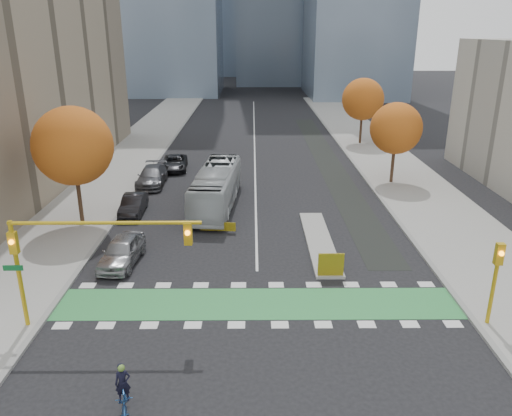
{
  "coord_description": "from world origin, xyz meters",
  "views": [
    {
      "loc": [
        -0.24,
        -20.16,
        12.8
      ],
      "look_at": [
        -0.04,
        7.18,
        3.0
      ],
      "focal_mm": 35.0,
      "sensor_mm": 36.0,
      "label": 1
    }
  ],
  "objects_px": {
    "tree_east_near": "(396,128)",
    "parked_car_c": "(152,176)",
    "hazard_board": "(331,265)",
    "parked_car_b": "(133,205)",
    "cyclist": "(124,395)",
    "parked_car_a": "(122,251)",
    "traffic_signal_east": "(496,272)",
    "bus": "(216,187)",
    "tree_west": "(73,146)",
    "parked_car_d": "(175,163)",
    "tree_east_far": "(363,99)",
    "traffic_signal_west": "(74,246)"
  },
  "relations": [
    {
      "from": "tree_east_near",
      "to": "parked_car_a",
      "type": "relative_size",
      "value": 1.53
    },
    {
      "from": "tree_east_far",
      "to": "bus",
      "type": "xyz_separation_m",
      "value": [
        -15.5,
        -22.05,
        -3.71
      ]
    },
    {
      "from": "traffic_signal_east",
      "to": "bus",
      "type": "bearing_deg",
      "value": 129.35
    },
    {
      "from": "traffic_signal_west",
      "to": "parked_car_a",
      "type": "bearing_deg",
      "value": 88.77
    },
    {
      "from": "parked_car_b",
      "to": "parked_car_c",
      "type": "height_order",
      "value": "parked_car_c"
    },
    {
      "from": "cyclist",
      "to": "bus",
      "type": "xyz_separation_m",
      "value": [
        1.79,
        21.77,
        0.89
      ]
    },
    {
      "from": "cyclist",
      "to": "parked_car_d",
      "type": "bearing_deg",
      "value": 80.42
    },
    {
      "from": "parked_car_b",
      "to": "bus",
      "type": "bearing_deg",
      "value": 13.11
    },
    {
      "from": "traffic_signal_east",
      "to": "bus",
      "type": "height_order",
      "value": "traffic_signal_east"
    },
    {
      "from": "tree_west",
      "to": "traffic_signal_west",
      "type": "bearing_deg",
      "value": -71.98
    },
    {
      "from": "hazard_board",
      "to": "bus",
      "type": "distance_m",
      "value": 13.7
    },
    {
      "from": "tree_east_near",
      "to": "parked_car_c",
      "type": "xyz_separation_m",
      "value": [
        -21.0,
        -0.38,
        -4.07
      ]
    },
    {
      "from": "hazard_board",
      "to": "parked_car_c",
      "type": "distance_m",
      "value": 21.73
    },
    {
      "from": "tree_east_near",
      "to": "parked_car_d",
      "type": "bearing_deg",
      "value": 166.84
    },
    {
      "from": "parked_car_b",
      "to": "parked_car_d",
      "type": "distance_m",
      "value": 12.27
    },
    {
      "from": "tree_west",
      "to": "parked_car_c",
      "type": "height_order",
      "value": "tree_west"
    },
    {
      "from": "bus",
      "to": "parked_car_a",
      "type": "xyz_separation_m",
      "value": [
        -4.79,
        -9.88,
        -0.75
      ]
    },
    {
      "from": "parked_car_c",
      "to": "hazard_board",
      "type": "bearing_deg",
      "value": -54.27
    },
    {
      "from": "bus",
      "to": "parked_car_a",
      "type": "relative_size",
      "value": 2.38
    },
    {
      "from": "tree_east_near",
      "to": "cyclist",
      "type": "xyz_separation_m",
      "value": [
        -16.79,
        -27.82,
        -4.22
      ]
    },
    {
      "from": "tree_east_far",
      "to": "bus",
      "type": "distance_m",
      "value": 27.2
    },
    {
      "from": "tree_west",
      "to": "bus",
      "type": "distance_m",
      "value": 10.64
    },
    {
      "from": "tree_east_near",
      "to": "tree_east_far",
      "type": "height_order",
      "value": "tree_east_far"
    },
    {
      "from": "hazard_board",
      "to": "cyclist",
      "type": "height_order",
      "value": "cyclist"
    },
    {
      "from": "tree_east_near",
      "to": "tree_east_far",
      "type": "xyz_separation_m",
      "value": [
        0.5,
        16.0,
        0.38
      ]
    },
    {
      "from": "hazard_board",
      "to": "bus",
      "type": "bearing_deg",
      "value": 120.77
    },
    {
      "from": "hazard_board",
      "to": "parked_car_c",
      "type": "bearing_deg",
      "value": 126.74
    },
    {
      "from": "tree_east_near",
      "to": "parked_car_c",
      "type": "distance_m",
      "value": 21.39
    },
    {
      "from": "tree_east_far",
      "to": "parked_car_a",
      "type": "xyz_separation_m",
      "value": [
        -20.29,
        -31.93,
        -4.45
      ]
    },
    {
      "from": "hazard_board",
      "to": "tree_east_far",
      "type": "xyz_separation_m",
      "value": [
        8.5,
        33.8,
        4.44
      ]
    },
    {
      "from": "traffic_signal_west",
      "to": "traffic_signal_east",
      "type": "distance_m",
      "value": 18.48
    },
    {
      "from": "parked_car_d",
      "to": "parked_car_c",
      "type": "bearing_deg",
      "value": -108.57
    },
    {
      "from": "cyclist",
      "to": "bus",
      "type": "relative_size",
      "value": 0.17
    },
    {
      "from": "tree_east_near",
      "to": "traffic_signal_east",
      "type": "relative_size",
      "value": 1.73
    },
    {
      "from": "parked_car_b",
      "to": "parked_car_c",
      "type": "distance_m",
      "value": 7.21
    },
    {
      "from": "hazard_board",
      "to": "parked_car_c",
      "type": "height_order",
      "value": "parked_car_c"
    },
    {
      "from": "traffic_signal_east",
      "to": "tree_east_near",
      "type": "bearing_deg",
      "value": 86.19
    },
    {
      "from": "tree_east_far",
      "to": "parked_car_a",
      "type": "relative_size",
      "value": 1.66
    },
    {
      "from": "bus",
      "to": "parked_car_c",
      "type": "distance_m",
      "value": 8.28
    },
    {
      "from": "bus",
      "to": "parked_car_d",
      "type": "relative_size",
      "value": 2.25
    },
    {
      "from": "tree_west",
      "to": "tree_east_far",
      "type": "distance_m",
      "value": 35.73
    },
    {
      "from": "hazard_board",
      "to": "parked_car_a",
      "type": "relative_size",
      "value": 0.3
    },
    {
      "from": "traffic_signal_east",
      "to": "cyclist",
      "type": "bearing_deg",
      "value": -160.86
    },
    {
      "from": "tree_east_far",
      "to": "parked_car_d",
      "type": "distance_m",
      "value": 23.67
    },
    {
      "from": "hazard_board",
      "to": "parked_car_b",
      "type": "relative_size",
      "value": 0.33
    },
    {
      "from": "parked_car_c",
      "to": "tree_east_near",
      "type": "bearing_deg",
      "value": 0.03
    },
    {
      "from": "traffic_signal_west",
      "to": "parked_car_c",
      "type": "relative_size",
      "value": 1.56
    },
    {
      "from": "hazard_board",
      "to": "parked_car_b",
      "type": "height_order",
      "value": "hazard_board"
    },
    {
      "from": "traffic_signal_east",
      "to": "tree_west",
      "type": "bearing_deg",
      "value": 150.93
    },
    {
      "from": "traffic_signal_west",
      "to": "parked_car_b",
      "type": "xyz_separation_m",
      "value": [
        -1.07,
        14.92,
        -3.33
      ]
    }
  ]
}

